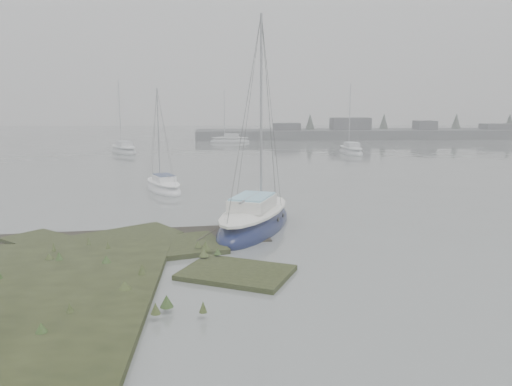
% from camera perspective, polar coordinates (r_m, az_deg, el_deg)
% --- Properties ---
extents(ground, '(160.00, 160.00, 0.00)m').
position_cam_1_polar(ground, '(46.79, -3.89, 3.33)').
color(ground, slate).
rests_on(ground, ground).
extents(far_shoreline, '(60.00, 8.00, 4.15)m').
position_cam_1_polar(far_shoreline, '(82.92, 15.14, 6.65)').
color(far_shoreline, '#4C4F51').
rests_on(far_shoreline, ground).
extents(sailboat_main, '(4.95, 7.69, 10.33)m').
position_cam_1_polar(sailboat_main, '(22.72, -0.16, -3.35)').
color(sailboat_main, '#0C1439').
rests_on(sailboat_main, ground).
extents(sailboat_white, '(3.62, 5.30, 7.15)m').
position_cam_1_polar(sailboat_white, '(32.97, -10.54, 0.61)').
color(sailboat_white, white).
rests_on(sailboat_white, ground).
extents(sailboat_far_a, '(4.80, 6.45, 8.80)m').
position_cam_1_polar(sailboat_far_a, '(58.73, -14.88, 4.71)').
color(sailboat_far_a, '#9EA4A7').
rests_on(sailboat_far_a, ground).
extents(sailboat_far_b, '(2.37, 6.05, 8.36)m').
position_cam_1_polar(sailboat_far_b, '(56.99, 10.78, 4.69)').
color(sailboat_far_b, silver).
rests_on(sailboat_far_b, ground).
extents(sailboat_far_c, '(5.90, 2.59, 8.05)m').
position_cam_1_polar(sailboat_far_c, '(71.82, -3.01, 5.99)').
color(sailboat_far_c, '#B6BAC1').
rests_on(sailboat_far_c, ground).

